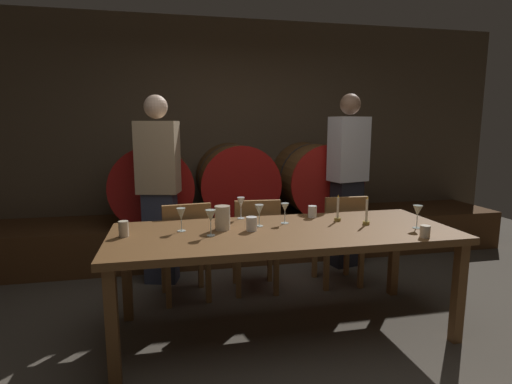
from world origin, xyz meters
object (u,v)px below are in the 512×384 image
(wine_glass_center_left, at_px, (241,203))
(cup_center_left, at_px, (252,224))
(chair_left, at_px, (186,247))
(dining_table, at_px, (284,239))
(cup_center_right, at_px, (312,212))
(cup_far_right, at_px, (425,231))
(wine_glass_left, at_px, (211,217))
(wine_glass_center_right, at_px, (259,211))
(wine_barrel_left, at_px, (153,183))
(chair_right, at_px, (341,236))
(guest_right, at_px, (347,179))
(candle_right, at_px, (366,217))
(wine_glass_right, at_px, (285,208))
(chair_center, at_px, (256,241))
(wine_glass_far_right, at_px, (418,211))
(wine_barrel_center, at_px, (235,181))
(candle_left, at_px, (338,214))
(cup_far_left, at_px, (124,229))
(guest_left, at_px, (159,188))
(wine_barrel_right, at_px, (314,179))
(pitcher, at_px, (222,218))
(wine_glass_far_left, at_px, (181,215))

(wine_glass_center_left, bearing_deg, cup_center_left, -88.76)
(chair_left, bearing_deg, dining_table, 128.61)
(cup_center_right, relative_size, cup_far_right, 1.17)
(wine_glass_left, relative_size, wine_glass_center_right, 1.10)
(wine_glass_left, bearing_deg, wine_barrel_left, 103.38)
(chair_right, distance_m, wine_glass_center_right, 1.15)
(guest_right, xyz_separation_m, wine_glass_center_left, (-1.30, -0.81, -0.05))
(candle_right, relative_size, wine_glass_right, 1.39)
(cup_center_right, height_order, cup_far_right, cup_center_right)
(chair_center, bearing_deg, dining_table, 98.30)
(dining_table, xyz_separation_m, wine_glass_far_right, (0.97, -0.16, 0.19))
(cup_center_left, bearing_deg, wine_barrel_center, 84.54)
(wine_barrel_center, xyz_separation_m, cup_far_right, (0.93, -2.22, -0.07))
(dining_table, height_order, wine_glass_center_right, wine_glass_center_right)
(wine_glass_far_right, height_order, cup_center_left, wine_glass_far_right)
(candle_left, height_order, wine_glass_center_left, candle_left)
(dining_table, height_order, wine_glass_left, wine_glass_left)
(candle_left, relative_size, cup_far_left, 1.99)
(chair_center, bearing_deg, wine_glass_right, 106.02)
(wine_glass_left, relative_size, wine_glass_center_left, 1.03)
(chair_center, bearing_deg, wine_barrel_center, -85.57)
(guest_left, distance_m, cup_far_left, 1.14)
(candle_left, distance_m, cup_center_right, 0.22)
(wine_barrel_right, relative_size, guest_right, 0.51)
(wine_glass_far_right, distance_m, cup_center_right, 0.80)
(candle_left, xyz_separation_m, wine_glass_right, (-0.43, 0.01, 0.06))
(candle_right, xyz_separation_m, cup_far_right, (0.22, -0.41, -0.02))
(wine_barrel_right, distance_m, cup_center_left, 2.13)
(wine_glass_left, xyz_separation_m, wine_glass_right, (0.59, 0.23, -0.01))
(dining_table, distance_m, cup_center_left, 0.26)
(chair_center, relative_size, wine_glass_left, 4.87)
(dining_table, xyz_separation_m, guest_right, (1.05, 1.23, 0.25))
(wine_glass_right, xyz_separation_m, cup_far_right, (0.81, -0.57, -0.08))
(wine_barrel_right, height_order, wine_glass_right, wine_barrel_right)
(candle_right, bearing_deg, wine_barrel_left, 132.02)
(wine_barrel_left, relative_size, wine_glass_center_left, 5.33)
(candle_left, relative_size, cup_far_right, 2.60)
(chair_right, relative_size, candle_right, 4.00)
(chair_left, relative_size, candle_right, 4.00)
(guest_left, xyz_separation_m, wine_glass_right, (0.96, -0.99, -0.04))
(chair_right, bearing_deg, dining_table, 45.00)
(wine_barrel_center, relative_size, pitcher, 5.37)
(guest_left, xyz_separation_m, cup_center_left, (0.67, -1.15, -0.11))
(guest_right, xyz_separation_m, wine_glass_right, (-0.99, -1.04, -0.06))
(wine_glass_far_left, bearing_deg, wine_glass_left, -40.35)
(wine_glass_center_right, bearing_deg, cup_center_right, 21.67)
(wine_barrel_left, xyz_separation_m, cup_far_left, (-0.13, -1.77, -0.06))
(candle_left, bearing_deg, wine_glass_far_right, -34.77)
(wine_barrel_center, bearing_deg, wine_glass_far_right, -62.69)
(candle_left, height_order, wine_glass_center_right, candle_left)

